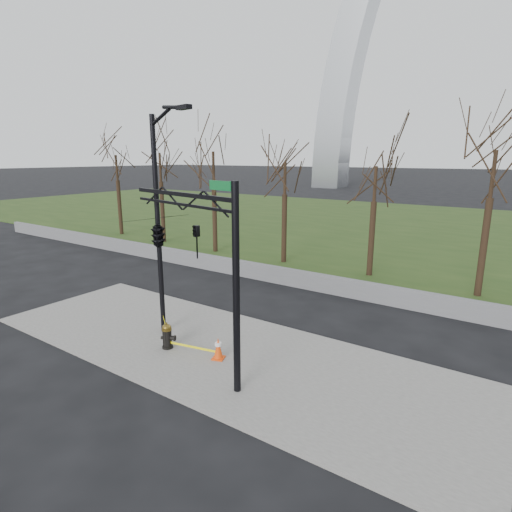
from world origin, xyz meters
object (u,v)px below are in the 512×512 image
Objects in this scene: traffic_cone at (218,348)px; street_light at (160,212)px; fire_hydrant at (167,336)px; traffic_signal_mast at (170,236)px.

street_light is at bearing 170.39° from traffic_cone.
fire_hydrant is at bearing -168.83° from traffic_cone.
traffic_signal_mast is at bearing -30.15° from fire_hydrant.
traffic_signal_mast is at bearing -162.87° from traffic_cone.
street_light reaches higher than traffic_signal_mast.
traffic_signal_mast reaches higher than fire_hydrant.
fire_hydrant is 3.64m from traffic_signal_mast.
fire_hydrant is at bearing -28.58° from street_light.
street_light is 1.81m from traffic_signal_mast.
street_light is at bearing 117.39° from fire_hydrant.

